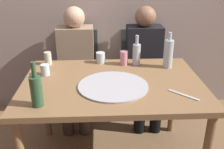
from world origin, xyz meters
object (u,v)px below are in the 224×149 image
water_bottle (136,54)px  tumbler_near (101,58)px  beer_bottle (36,90)px  guest_in_beanie (145,60)px  pizza_tray (113,86)px  chair_left (78,68)px  guest_in_sweater (76,61)px  table_knife (183,95)px  wine_glass (45,70)px  tumbler_far (48,58)px  dining_table (112,91)px  soda_can (124,58)px  wine_bottle (168,53)px  chair_right (142,66)px

water_bottle → tumbler_near: bearing=168.2°
beer_bottle → guest_in_beanie: (0.84, 1.05, -0.21)m
tumbler_near → guest_in_beanie: guest_in_beanie is taller
guest_in_beanie → pizza_tray: bearing=65.3°
beer_bottle → chair_left: 1.25m
pizza_tray → guest_in_sweater: guest_in_sweater is taller
tumbler_near → table_knife: size_ratio=0.43×
wine_glass → guest_in_sweater: 0.62m
water_bottle → guest_in_beanie: 0.46m
chair_left → wine_glass: bearing=75.6°
tumbler_near → chair_left: 0.61m
pizza_tray → tumbler_far: (-0.53, 0.46, 0.05)m
dining_table → table_knife: 0.53m
soda_can → guest_in_beanie: (0.25, 0.38, -0.17)m
table_knife → water_bottle: bearing=157.7°
tumbler_far → chair_left: size_ratio=0.12×
tumbler_far → guest_in_sweater: 0.43m
table_knife → soda_can: bearing=165.7°
wine_glass → soda_can: bearing=16.4°
guest_in_beanie → chair_left: bearing=-12.2°
water_bottle → chair_left: 0.84m
wine_bottle → guest_in_sweater: guest_in_sweater is taller
wine_bottle → water_bottle: 0.26m
chair_right → guest_in_sweater: bearing=12.2°
wine_bottle → wine_glass: 1.00m
tumbler_near → wine_glass: size_ratio=1.09×
wine_bottle → wine_glass: size_ratio=3.48×
soda_can → chair_right: 0.66m
guest_in_sweater → guest_in_beanie: same height
pizza_tray → chair_left: (-0.33, 0.96, -0.24)m
soda_can → chair_left: (-0.45, 0.53, -0.30)m
wine_bottle → chair_right: wine_bottle is taller
guest_in_sweater → wine_glass: bearing=71.9°
water_bottle → tumbler_far: (-0.76, 0.05, -0.04)m
table_knife → chair_right: (-0.09, 1.11, -0.24)m
wine_bottle → beer_bottle: 1.12m
tumbler_far → chair_left: bearing=67.8°
beer_bottle → guest_in_sweater: guest_in_sweater is taller
beer_bottle → water_bottle: (0.70, 0.66, -0.01)m
table_knife → chair_right: size_ratio=0.24×
tumbler_near → chair_left: size_ratio=0.10×
tumbler_near → guest_in_sweater: guest_in_sweater is taller
wine_glass → chair_right: (0.89, 0.72, -0.28)m
soda_can → table_knife: 0.67m
tumbler_near → pizza_tray: bearing=-80.4°
beer_bottle → wine_glass: beer_bottle is taller
pizza_tray → chair_right: size_ratio=0.56×
wine_bottle → table_knife: wine_bottle is taller
tumbler_near → guest_in_beanie: bearing=35.8°
beer_bottle → water_bottle: 0.96m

